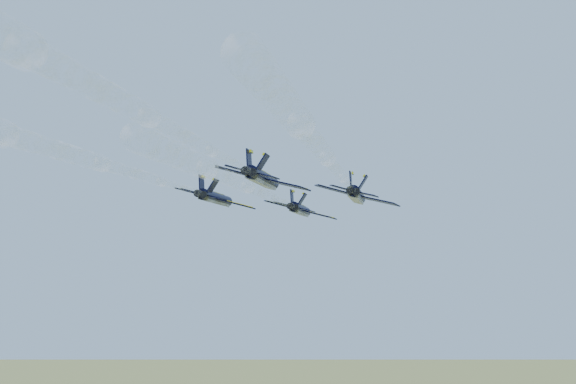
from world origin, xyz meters
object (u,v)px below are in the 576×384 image
at_px(jet_left, 216,199).
at_px(jet_right, 357,196).
at_px(jet_lead, 300,210).
at_px(jet_slot, 263,179).

bearing_deg(jet_left, jet_right, 2.94).
distance_m(jet_lead, jet_left, 17.84).
relative_size(jet_lead, jet_left, 1.00).
xyz_separation_m(jet_right, jet_slot, (-6.74, -17.62, 0.00)).
relative_size(jet_left, jet_slot, 1.00).
bearing_deg(jet_slot, jet_right, 53.35).
height_order(jet_left, jet_right, same).
bearing_deg(jet_lead, jet_right, -50.57).
height_order(jet_lead, jet_slot, same).
height_order(jet_left, jet_slot, same).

